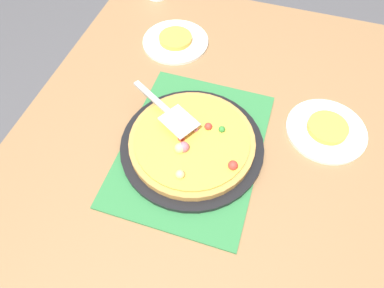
{
  "coord_description": "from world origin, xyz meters",
  "views": [
    {
      "loc": [
        -0.48,
        -0.15,
        1.52
      ],
      "look_at": [
        0.0,
        0.0,
        0.77
      ],
      "focal_mm": 32.08,
      "sensor_mm": 36.0,
      "label": 1
    }
  ],
  "objects_px": {
    "served_slice_left": "(175,38)",
    "pizza_server": "(167,111)",
    "served_slice_right": "(328,128)",
    "pizza_pan": "(192,145)",
    "plate_far_right": "(326,130)",
    "pizza": "(192,141)",
    "plate_near_left": "(176,42)"
  },
  "relations": [
    {
      "from": "served_slice_left",
      "to": "pizza_server",
      "type": "bearing_deg",
      "value": -164.04
    },
    {
      "from": "served_slice_right",
      "to": "pizza_pan",
      "type": "bearing_deg",
      "value": 116.11
    },
    {
      "from": "pizza_pan",
      "to": "pizza_server",
      "type": "bearing_deg",
      "value": 59.68
    },
    {
      "from": "plate_far_right",
      "to": "served_slice_left",
      "type": "relative_size",
      "value": 2.0
    },
    {
      "from": "pizza",
      "to": "pizza_server",
      "type": "relative_size",
      "value": 1.5
    },
    {
      "from": "served_slice_left",
      "to": "plate_far_right",
      "type": "bearing_deg",
      "value": -113.26
    },
    {
      "from": "pizza_server",
      "to": "pizza",
      "type": "bearing_deg",
      "value": -120.59
    },
    {
      "from": "served_slice_left",
      "to": "pizza_server",
      "type": "height_order",
      "value": "pizza_server"
    },
    {
      "from": "pizza_server",
      "to": "pizza_pan",
      "type": "bearing_deg",
      "value": -120.32
    },
    {
      "from": "plate_far_right",
      "to": "pizza_server",
      "type": "height_order",
      "value": "pizza_server"
    },
    {
      "from": "served_slice_left",
      "to": "plate_near_left",
      "type": "bearing_deg",
      "value": 0.0
    },
    {
      "from": "plate_near_left",
      "to": "pizza_server",
      "type": "xyz_separation_m",
      "value": [
        -0.34,
        -0.1,
        0.06
      ]
    },
    {
      "from": "pizza",
      "to": "served_slice_right",
      "type": "bearing_deg",
      "value": -63.74
    },
    {
      "from": "pizza",
      "to": "pizza_pan",
      "type": "bearing_deg",
      "value": 31.35
    },
    {
      "from": "plate_near_left",
      "to": "pizza",
      "type": "bearing_deg",
      "value": -154.95
    },
    {
      "from": "pizza_pan",
      "to": "served_slice_left",
      "type": "bearing_deg",
      "value": 25.04
    },
    {
      "from": "plate_near_left",
      "to": "plate_far_right",
      "type": "xyz_separation_m",
      "value": [
        -0.22,
        -0.52,
        0.0
      ]
    },
    {
      "from": "pizza",
      "to": "plate_far_right",
      "type": "distance_m",
      "value": 0.38
    },
    {
      "from": "pizza",
      "to": "served_slice_left",
      "type": "xyz_separation_m",
      "value": [
        0.39,
        0.18,
        -0.02
      ]
    },
    {
      "from": "pizza_pan",
      "to": "served_slice_right",
      "type": "xyz_separation_m",
      "value": [
        0.17,
        -0.34,
        0.01
      ]
    },
    {
      "from": "pizza",
      "to": "served_slice_right",
      "type": "relative_size",
      "value": 3.0
    },
    {
      "from": "plate_far_right",
      "to": "pizza_server",
      "type": "bearing_deg",
      "value": 105.38
    },
    {
      "from": "pizza_pan",
      "to": "plate_far_right",
      "type": "bearing_deg",
      "value": -63.89
    },
    {
      "from": "plate_far_right",
      "to": "pizza_server",
      "type": "relative_size",
      "value": 1.0
    },
    {
      "from": "plate_near_left",
      "to": "pizza_server",
      "type": "distance_m",
      "value": 0.36
    },
    {
      "from": "plate_near_left",
      "to": "served_slice_right",
      "type": "xyz_separation_m",
      "value": [
        -0.22,
        -0.52,
        0.01
      ]
    },
    {
      "from": "pizza_pan",
      "to": "pizza",
      "type": "height_order",
      "value": "pizza"
    },
    {
      "from": "plate_far_right",
      "to": "served_slice_right",
      "type": "height_order",
      "value": "served_slice_right"
    },
    {
      "from": "plate_far_right",
      "to": "pizza_server",
      "type": "xyz_separation_m",
      "value": [
        -0.12,
        0.42,
        0.06
      ]
    },
    {
      "from": "pizza",
      "to": "plate_near_left",
      "type": "distance_m",
      "value": 0.43
    },
    {
      "from": "pizza_pan",
      "to": "pizza_server",
      "type": "height_order",
      "value": "pizza_server"
    },
    {
      "from": "served_slice_right",
      "to": "pizza_server",
      "type": "relative_size",
      "value": 0.5
    }
  ]
}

